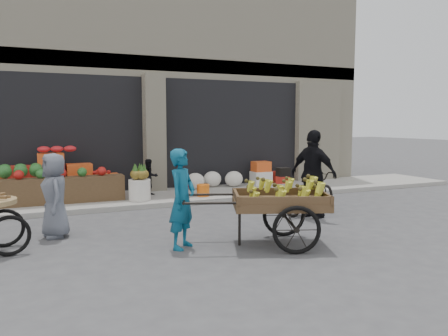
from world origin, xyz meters
name	(u,v)px	position (x,y,z in m)	size (l,w,h in m)	color
ground	(230,237)	(0.00, 0.00, 0.00)	(80.00, 80.00, 0.00)	#424244
sidewalk	(164,197)	(0.00, 4.10, 0.06)	(18.00, 2.20, 0.12)	gray
building	(130,81)	(0.00, 8.03, 3.37)	(14.00, 6.45, 7.00)	beige
fruit_display	(60,177)	(-2.48, 4.38, 0.67)	(3.10, 1.12, 1.24)	#A62117
pineapple_bin	(140,190)	(-0.75, 3.60, 0.37)	(0.52, 0.52, 0.50)	silver
fire_hydrant	(184,182)	(0.35, 3.55, 0.50)	(0.22, 0.22, 0.71)	#A5140F
orange_bucket	(203,190)	(0.85, 3.50, 0.27)	(0.32, 0.32, 0.30)	orange
right_bay_goods	(244,176)	(2.61, 4.70, 0.41)	(3.35, 0.60, 0.70)	silver
seated_person	(150,177)	(-0.35, 4.20, 0.58)	(0.45, 0.35, 0.93)	black
banana_cart	(277,198)	(0.49, -0.72, 0.77)	(2.71, 1.82, 1.06)	brown
vendor_woman	(182,199)	(-0.96, -0.27, 0.79)	(0.58, 0.38, 1.58)	#0E5070
vendor_grey	(55,195)	(-2.76, 1.26, 0.73)	(0.71, 0.46, 1.46)	slate
bicycle	(310,193)	(2.43, 1.12, 0.45)	(0.60, 1.72, 0.90)	black
cyclist	(314,174)	(2.23, 0.72, 0.92)	(1.08, 0.45, 1.84)	black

